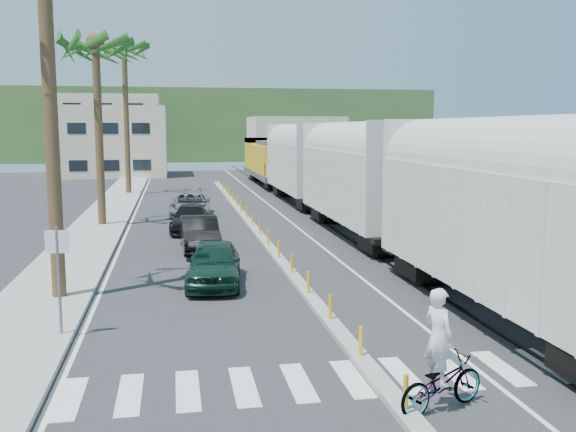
% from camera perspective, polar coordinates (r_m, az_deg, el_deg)
% --- Properties ---
extents(ground, '(140.00, 140.00, 0.00)m').
position_cam_1_polar(ground, '(16.67, 5.46, -11.55)').
color(ground, '#28282B').
rests_on(ground, ground).
extents(sidewalk, '(3.00, 90.00, 0.15)m').
position_cam_1_polar(sidewalk, '(40.71, -16.01, -0.17)').
color(sidewalk, gray).
rests_on(sidewalk, ground).
extents(rails, '(1.56, 100.00, 0.06)m').
position_cam_1_polar(rails, '(44.46, 1.97, 0.72)').
color(rails, black).
rests_on(rails, ground).
extents(median, '(0.45, 60.00, 0.85)m').
position_cam_1_polar(median, '(35.77, -3.16, -0.93)').
color(median, gray).
rests_on(median, ground).
extents(crosswalk, '(14.00, 2.20, 0.01)m').
position_cam_1_polar(crosswalk, '(14.87, 7.60, -14.00)').
color(crosswalk, silver).
rests_on(crosswalk, ground).
extents(lane_markings, '(9.42, 90.00, 0.01)m').
position_cam_1_polar(lane_markings, '(40.56, -7.05, -0.06)').
color(lane_markings, silver).
rests_on(lane_markings, ground).
extents(freight_train, '(3.00, 60.94, 5.85)m').
position_cam_1_polar(freight_train, '(38.59, 3.79, 3.92)').
color(freight_train, '#BCB8AC').
rests_on(freight_train, ground).
extents(palm_trees, '(3.50, 37.20, 13.75)m').
position_cam_1_polar(palm_trees, '(38.39, -16.37, 15.43)').
color(palm_trees, brown).
rests_on(palm_trees, ground).
extents(street_sign, '(0.60, 0.08, 3.00)m').
position_cam_1_polar(street_sign, '(17.75, -19.76, -4.17)').
color(street_sign, slate).
rests_on(street_sign, ground).
extents(buildings, '(38.00, 27.00, 10.00)m').
position_cam_1_polar(buildings, '(86.82, -11.66, 6.89)').
color(buildings, beige).
rests_on(buildings, ground).
extents(hillside, '(80.00, 20.00, 12.00)m').
position_cam_1_polar(hillside, '(115.21, -8.12, 7.98)').
color(hillside, '#385628').
rests_on(hillside, ground).
extents(car_lead, '(2.78, 4.97, 1.57)m').
position_cam_1_polar(car_lead, '(22.87, -6.61, -4.18)').
color(car_lead, black).
rests_on(car_lead, ground).
extents(car_second, '(1.90, 4.73, 1.52)m').
position_cam_1_polar(car_second, '(29.46, -7.86, -1.55)').
color(car_second, black).
rests_on(car_second, ground).
extents(car_third, '(2.81, 5.22, 1.42)m').
position_cam_1_polar(car_third, '(34.80, -8.66, -0.21)').
color(car_third, black).
rests_on(car_third, ground).
extents(car_rear, '(3.08, 5.60, 1.47)m').
position_cam_1_polar(car_rear, '(41.06, -8.67, 1.04)').
color(car_rear, '#989A9C').
rests_on(car_rear, ground).
extents(cyclist, '(2.17, 2.61, 2.47)m').
position_cam_1_polar(cyclist, '(13.25, 13.44, -13.36)').
color(cyclist, '#9EA0A5').
rests_on(cyclist, ground).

